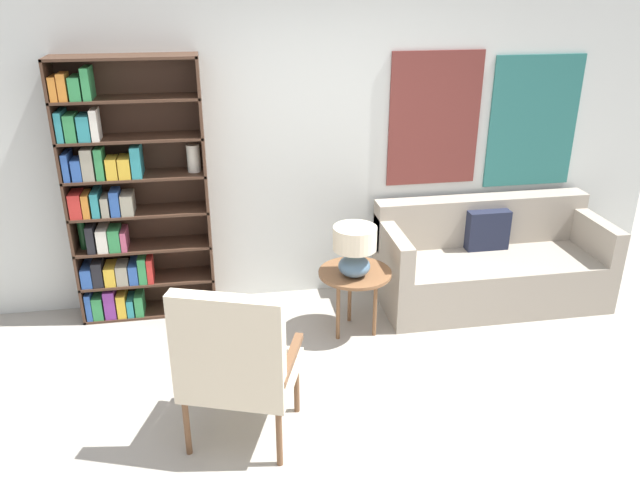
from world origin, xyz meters
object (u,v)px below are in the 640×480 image
couch (489,264)px  table_lamp (355,247)px  armchair (235,360)px  bookshelf (122,203)px  side_table (355,277)px

couch → table_lamp: table_lamp is taller
armchair → table_lamp: armchair is taller
armchair → couch: size_ratio=0.57×
couch → bookshelf: bearing=175.3°
couch → side_table: (-1.25, -0.35, 0.15)m
armchair → side_table: 1.49m
side_table → table_lamp: size_ratio=1.42×
bookshelf → side_table: size_ratio=3.72×
couch → side_table: couch is taller
bookshelf → couch: 3.04m
armchair → table_lamp: size_ratio=2.71×
bookshelf → armchair: size_ratio=1.95×
bookshelf → table_lamp: size_ratio=5.30×
armchair → couch: (2.19, 1.49, -0.28)m
bookshelf → table_lamp: 1.83m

